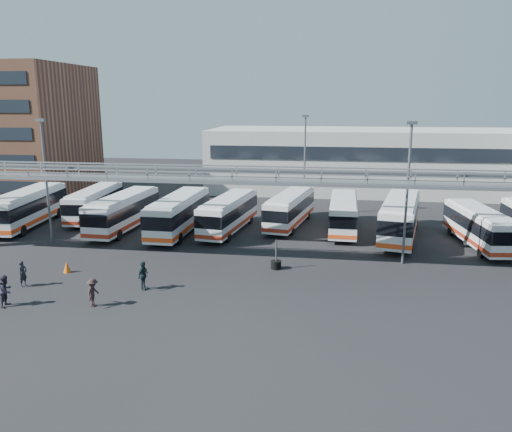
# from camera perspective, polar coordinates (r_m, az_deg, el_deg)

# --- Properties ---
(ground) EXTENTS (140.00, 140.00, 0.00)m
(ground) POSITION_cam_1_polar(r_m,az_deg,el_deg) (31.70, -4.08, -8.39)
(ground) COLOR black
(ground) RESTS_ON ground
(gantry) EXTENTS (51.40, 5.15, 7.10)m
(gantry) POSITION_cam_1_polar(r_m,az_deg,el_deg) (35.79, -2.20, 3.28)
(gantry) COLOR gray
(gantry) RESTS_ON ground
(apartment_building) EXTENTS (18.00, 15.00, 16.00)m
(apartment_building) POSITION_cam_1_polar(r_m,az_deg,el_deg) (71.50, -26.44, 8.81)
(apartment_building) COLOR #90573D
(apartment_building) RESTS_ON ground
(warehouse) EXTENTS (42.00, 14.00, 8.00)m
(warehouse) POSITION_cam_1_polar(r_m,az_deg,el_deg) (67.44, 13.12, 6.23)
(warehouse) COLOR #9E9E99
(warehouse) RESTS_ON ground
(light_pole_left) EXTENTS (0.70, 0.35, 10.21)m
(light_pole_left) POSITION_cam_1_polar(r_m,az_deg,el_deg) (43.53, -22.89, 4.29)
(light_pole_left) COLOR #4C4F54
(light_pole_left) RESTS_ON ground
(light_pole_mid) EXTENTS (0.70, 0.35, 10.21)m
(light_pole_mid) POSITION_cam_1_polar(r_m,az_deg,el_deg) (36.67, 16.94, 3.31)
(light_pole_mid) COLOR #4C4F54
(light_pole_mid) RESTS_ON ground
(light_pole_back) EXTENTS (0.70, 0.35, 10.21)m
(light_pole_back) POSITION_cam_1_polar(r_m,az_deg,el_deg) (51.19, 5.59, 6.40)
(light_pole_back) COLOR #4C4F54
(light_pole_back) RESTS_ON ground
(bus_0) EXTENTS (3.73, 11.48, 3.42)m
(bus_0) POSITION_cam_1_polar(r_m,az_deg,el_deg) (51.35, -24.61, 0.97)
(bus_0) COLOR silver
(bus_0) RESTS_ON ground
(bus_1) EXTENTS (3.06, 10.22, 3.06)m
(bus_1) POSITION_cam_1_polar(r_m,az_deg,el_deg) (52.30, -17.95, 1.50)
(bus_1) COLOR silver
(bus_1) RESTS_ON ground
(bus_2) EXTENTS (3.02, 10.91, 3.28)m
(bus_2) POSITION_cam_1_polar(r_m,az_deg,el_deg) (46.96, -14.90, 0.59)
(bus_2) COLOR silver
(bus_2) RESTS_ON ground
(bus_3) EXTENTS (2.86, 11.18, 3.38)m
(bus_3) POSITION_cam_1_polar(r_m,az_deg,el_deg) (44.84, -8.80, 0.38)
(bus_3) COLOR silver
(bus_3) RESTS_ON ground
(bus_4) EXTENTS (3.73, 10.63, 3.16)m
(bus_4) POSITION_cam_1_polar(r_m,az_deg,el_deg) (44.97, -3.14, 0.39)
(bus_4) COLOR silver
(bus_4) RESTS_ON ground
(bus_5) EXTENTS (4.15, 10.51, 3.11)m
(bus_5) POSITION_cam_1_polar(r_m,az_deg,el_deg) (47.00, 3.90, 0.90)
(bus_5) COLOR silver
(bus_5) RESTS_ON ground
(bus_6) EXTENTS (2.66, 10.21, 3.08)m
(bus_6) POSITION_cam_1_polar(r_m,az_deg,el_deg) (45.76, 9.96, 0.37)
(bus_6) COLOR silver
(bus_6) RESTS_ON ground
(bus_7) EXTENTS (4.87, 11.82, 3.50)m
(bus_7) POSITION_cam_1_polar(r_m,az_deg,el_deg) (44.18, 16.14, -0.08)
(bus_7) COLOR silver
(bus_7) RESTS_ON ground
(bus_8) EXTENTS (3.52, 10.30, 3.06)m
(bus_8) POSITION_cam_1_polar(r_m,az_deg,el_deg) (44.28, 24.12, -1.01)
(bus_8) COLOR silver
(bus_8) RESTS_ON ground
(pedestrian_a) EXTENTS (0.50, 0.68, 1.70)m
(pedestrian_a) POSITION_cam_1_polar(r_m,az_deg,el_deg) (35.16, -25.09, -5.98)
(pedestrian_a) COLOR black
(pedestrian_a) RESTS_ON ground
(pedestrian_b) EXTENTS (0.73, 0.92, 1.85)m
(pedestrian_b) POSITION_cam_1_polar(r_m,az_deg,el_deg) (32.32, -26.67, -7.63)
(pedestrian_b) COLOR #25212F
(pedestrian_b) RESTS_ON ground
(pedestrian_c) EXTENTS (0.62, 1.08, 1.67)m
(pedestrian_c) POSITION_cam_1_polar(r_m,az_deg,el_deg) (30.38, -18.12, -8.31)
(pedestrian_c) COLOR #2C1D1E
(pedestrian_c) RESTS_ON ground
(pedestrian_d) EXTENTS (0.59, 1.13, 1.84)m
(pedestrian_d) POSITION_cam_1_polar(r_m,az_deg,el_deg) (32.11, -12.77, -6.66)
(pedestrian_d) COLOR black
(pedestrian_d) RESTS_ON ground
(cone_right) EXTENTS (0.57, 0.57, 0.80)m
(cone_right) POSITION_cam_1_polar(r_m,az_deg,el_deg) (36.92, -20.81, -5.45)
(cone_right) COLOR #D8570C
(cone_right) RESTS_ON ground
(tire_stack) EXTENTS (0.74, 0.74, 2.11)m
(tire_stack) POSITION_cam_1_polar(r_m,az_deg,el_deg) (35.30, 2.30, -5.49)
(tire_stack) COLOR black
(tire_stack) RESTS_ON ground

